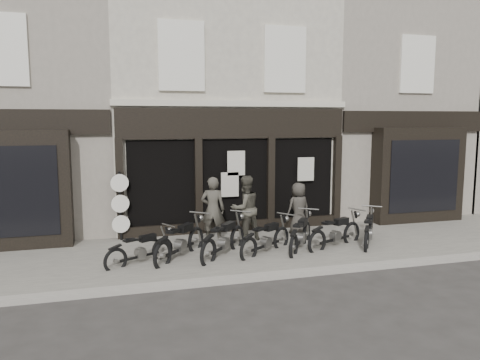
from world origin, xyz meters
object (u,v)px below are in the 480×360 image
object	(u,v)px
motorcycle_4	(301,237)
advert_sign_post	(120,209)
motorcycle_3	(266,241)
motorcycle_0	(141,252)
motorcycle_5	(336,235)
man_left	(213,210)
motorcycle_1	(181,244)
man_centre	(245,208)
man_right	(298,208)
motorcycle_2	(224,242)
motorcycle_6	(369,233)

from	to	relation	value
motorcycle_4	advert_sign_post	size ratio (longest dim) A/B	0.89
motorcycle_3	motorcycle_4	world-z (taller)	motorcycle_4
motorcycle_0	motorcycle_4	bearing A→B (deg)	-27.28
motorcycle_5	man_left	world-z (taller)	man_left
motorcycle_1	motorcycle_5	world-z (taller)	motorcycle_1
man_centre	advert_sign_post	distance (m)	3.57
motorcycle_3	man_left	distance (m)	1.89
man_left	advert_sign_post	distance (m)	2.66
motorcycle_0	man_right	world-z (taller)	man_right
motorcycle_3	motorcycle_2	bearing A→B (deg)	140.54
motorcycle_2	motorcycle_3	xyz separation A→B (m)	(1.12, -0.08, -0.03)
motorcycle_0	motorcycle_2	size ratio (longest dim) A/B	0.94
man_left	advert_sign_post	world-z (taller)	advert_sign_post
motorcycle_2	man_centre	bearing A→B (deg)	4.15
motorcycle_2	motorcycle_4	bearing A→B (deg)	-47.53
man_right	advert_sign_post	distance (m)	5.25
motorcycle_5	advert_sign_post	bearing A→B (deg)	133.90
motorcycle_6	man_centre	bearing A→B (deg)	104.92
motorcycle_0	motorcycle_6	bearing A→B (deg)	-28.23
motorcycle_3	man_right	size ratio (longest dim) A/B	1.17
motorcycle_5	man_left	xyz separation A→B (m)	(-3.15, 1.33, 0.64)
motorcycle_4	man_centre	world-z (taller)	man_centre
motorcycle_3	man_right	xyz separation A→B (m)	(1.58, 1.62, 0.50)
motorcycle_2	man_right	distance (m)	3.14
motorcycle_2	motorcycle_6	world-z (taller)	motorcycle_2
motorcycle_1	motorcycle_2	xyz separation A→B (m)	(1.10, -0.11, -0.00)
man_centre	motorcycle_6	bearing A→B (deg)	144.15
motorcycle_6	advert_sign_post	xyz separation A→B (m)	(-6.70, 2.20, 0.62)
motorcycle_4	man_right	world-z (taller)	man_right
man_right	advert_sign_post	size ratio (longest dim) A/B	0.74
motorcycle_0	man_centre	size ratio (longest dim) A/B	0.94
motorcycle_1	motorcycle_6	distance (m)	5.29
man_right	motorcycle_0	bearing A→B (deg)	5.87
motorcycle_2	motorcycle_5	size ratio (longest dim) A/B	0.92
motorcycle_3	motorcycle_5	world-z (taller)	motorcycle_5
motorcycle_0	man_centre	bearing A→B (deg)	-5.84
motorcycle_1	man_centre	size ratio (longest dim) A/B	1.01
motorcycle_6	advert_sign_post	distance (m)	7.08
motorcycle_3	man_centre	size ratio (longest dim) A/B	0.98
motorcycle_1	motorcycle_4	xyz separation A→B (m)	(3.24, -0.07, -0.02)
man_centre	man_right	xyz separation A→B (m)	(1.78, 0.33, -0.15)
motorcycle_1	motorcycle_2	world-z (taller)	same
motorcycle_2	motorcycle_3	size ratio (longest dim) A/B	1.02
motorcycle_2	man_centre	size ratio (longest dim) A/B	1.00
motorcycle_2	motorcycle_4	xyz separation A→B (m)	(2.14, 0.03, -0.02)
motorcycle_6	man_centre	world-z (taller)	man_centre
motorcycle_1	man_left	size ratio (longest dim) A/B	1.02
motorcycle_4	motorcycle_2	bearing A→B (deg)	127.17
man_centre	motorcycle_4	bearing A→B (deg)	120.74
motorcycle_1	man_right	bearing A→B (deg)	-28.93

